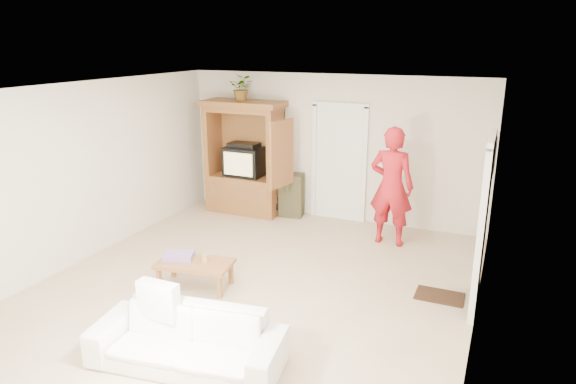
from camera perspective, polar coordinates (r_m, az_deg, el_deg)
name	(u,v)px	position (r m, az deg, el deg)	size (l,w,h in m)	color
floor	(258,284)	(7.04, -3.37, -10.13)	(6.00, 6.00, 0.00)	tan
ceiling	(254,88)	(6.32, -3.77, 11.45)	(6.00, 6.00, 0.00)	white
wall_back	(332,148)	(9.25, 4.90, 4.91)	(5.50, 5.50, 0.00)	silver
wall_front	(78,294)	(4.29, -22.29, -10.41)	(5.50, 5.50, 0.00)	silver
wall_left	(91,170)	(8.15, -21.09, 2.25)	(6.00, 6.00, 0.00)	silver
wall_right	(485,220)	(5.90, 21.05, -2.96)	(6.00, 6.00, 0.00)	silver
armoire	(246,165)	(9.65, -4.72, 3.01)	(1.82, 1.14, 2.10)	brown
door_back	(339,164)	(9.24, 5.68, 3.09)	(0.85, 0.05, 2.04)	white
doorway_right	(483,227)	(6.56, 20.87, -3.61)	(0.05, 0.90, 2.04)	black
framed_picture	(494,157)	(7.66, 21.93, 3.61)	(0.03, 0.60, 0.48)	black
doormat	(439,296)	(6.97, 16.48, -11.02)	(0.60, 0.40, 0.02)	#382316
plant	(242,88)	(9.40, -5.15, 11.44)	(0.42, 0.36, 0.46)	#4C7238
man	(391,186)	(8.21, 11.42, 0.63)	(0.69, 0.46, 1.90)	#B31721
sofa	(187,340)	(5.43, -11.13, -15.79)	(1.93, 0.76, 0.56)	white
coffee_table	(195,265)	(6.92, -10.31, -7.99)	(1.04, 0.67, 0.36)	#A36438
towel	(179,256)	(7.02, -12.04, -6.96)	(0.38, 0.28, 0.08)	#D6478B
candle	(205,259)	(6.85, -9.22, -7.32)	(0.08, 0.08, 0.10)	tan
backpack_black	(278,205)	(9.60, -1.16, -1.49)	(0.30, 0.18, 0.37)	black
backpack_olive	(292,195)	(9.49, 0.40, -0.33)	(0.42, 0.31, 0.80)	#47442B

